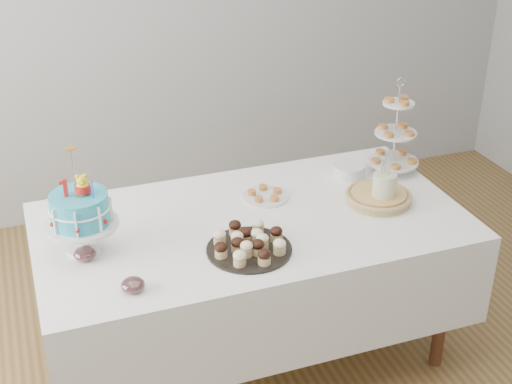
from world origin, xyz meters
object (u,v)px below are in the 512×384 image
object	(u,v)px
table	(252,262)
utensil_pitcher	(384,188)
birthday_cake	(82,226)
plate_stack	(349,170)
pastry_plate	(265,195)
tiered_stand	(396,133)
jam_bowl_a	(133,285)
jam_bowl_b	(85,254)
cupcake_tray	(249,243)
pie	(378,197)

from	to	relation	value
table	utensil_pitcher	world-z (taller)	utensil_pitcher
birthday_cake	plate_stack	size ratio (longest dim) A/B	2.84
pastry_plate	tiered_stand	bearing A→B (deg)	3.93
jam_bowl_a	jam_bowl_b	world-z (taller)	same
table	tiered_stand	distance (m)	0.97
cupcake_tray	table	bearing A→B (deg)	67.94
cupcake_tray	plate_stack	size ratio (longest dim) A/B	2.22
jam_bowl_a	utensil_pitcher	world-z (taller)	utensil_pitcher
cupcake_tray	plate_stack	world-z (taller)	cupcake_tray
cupcake_tray	jam_bowl_a	world-z (taller)	cupcake_tray
table	jam_bowl_a	xyz separation A→B (m)	(-0.61, -0.35, 0.25)
tiered_stand	utensil_pitcher	bearing A→B (deg)	-126.19
cupcake_tray	jam_bowl_a	xyz separation A→B (m)	(-0.51, -0.12, -0.01)
table	birthday_cake	world-z (taller)	birthday_cake
table	pie	world-z (taller)	pie
jam_bowl_b	pie	bearing A→B (deg)	1.22
table	birthday_cake	size ratio (longest dim) A/B	4.17
birthday_cake	utensil_pitcher	bearing A→B (deg)	11.78
jam_bowl_a	utensil_pitcher	distance (m)	1.26
pie	jam_bowl_b	world-z (taller)	jam_bowl_b
birthday_cake	jam_bowl_a	distance (m)	0.38
tiered_stand	plate_stack	distance (m)	0.30
plate_stack	utensil_pitcher	world-z (taller)	utensil_pitcher
birthday_cake	pastry_plate	size ratio (longest dim) A/B	2.09
table	jam_bowl_a	world-z (taller)	jam_bowl_a
birthday_cake	tiered_stand	distance (m)	1.60
birthday_cake	cupcake_tray	bearing A→B (deg)	-4.99
jam_bowl_a	birthday_cake	bearing A→B (deg)	111.43
plate_stack	jam_bowl_a	bearing A→B (deg)	-153.49
birthday_cake	pie	xyz separation A→B (m)	(1.36, -0.03, -0.10)
cupcake_tray	jam_bowl_b	distance (m)	0.67
plate_stack	utensil_pitcher	bearing A→B (deg)	-86.80
cupcake_tray	tiered_stand	bearing A→B (deg)	26.33
cupcake_tray	pie	xyz separation A→B (m)	(0.71, 0.20, -0.01)
cupcake_tray	tiered_stand	distance (m)	1.06
birthday_cake	plate_stack	world-z (taller)	birthday_cake
cupcake_tray	jam_bowl_a	distance (m)	0.52
pastry_plate	jam_bowl_a	world-z (taller)	jam_bowl_a
cupcake_tray	plate_stack	bearing A→B (deg)	34.83
jam_bowl_a	plate_stack	bearing A→B (deg)	26.51
pastry_plate	birthday_cake	bearing A→B (deg)	-167.67
birthday_cake	pastry_plate	distance (m)	0.90
pie	pastry_plate	xyz separation A→B (m)	(-0.49, 0.22, -0.01)
jam_bowl_b	table	bearing A→B (deg)	5.47
table	pastry_plate	world-z (taller)	pastry_plate
table	utensil_pitcher	bearing A→B (deg)	-6.60
plate_stack	pastry_plate	size ratio (longest dim) A/B	0.74
tiered_stand	pie	bearing A→B (deg)	-130.08
table	pastry_plate	size ratio (longest dim) A/B	8.72
cupcake_tray	jam_bowl_a	bearing A→B (deg)	-167.13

